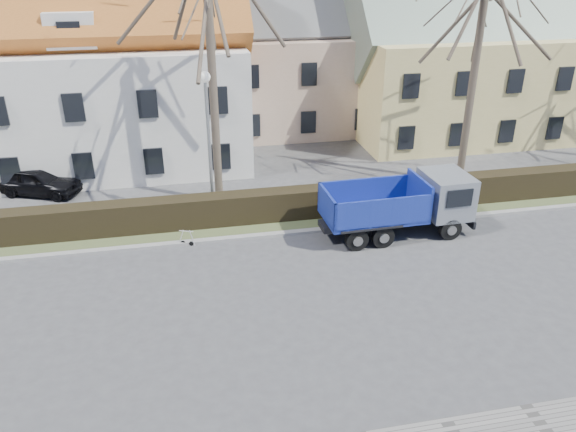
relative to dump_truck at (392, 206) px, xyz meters
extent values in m
plane|color=#424245|center=(-4.53, -3.78, -1.26)|extent=(120.00, 120.00, 0.00)
cube|color=gray|center=(-4.53, 0.82, -1.20)|extent=(80.00, 0.30, 0.12)
cube|color=#46522E|center=(-4.53, 2.42, -1.21)|extent=(80.00, 3.00, 0.10)
cube|color=black|center=(-4.53, 2.22, -0.61)|extent=(60.00, 0.90, 1.30)
imported|color=black|center=(-14.80, 7.27, -0.58)|extent=(4.27, 2.99, 1.35)
camera|label=1|loc=(-8.21, -19.16, 9.36)|focal=35.00mm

